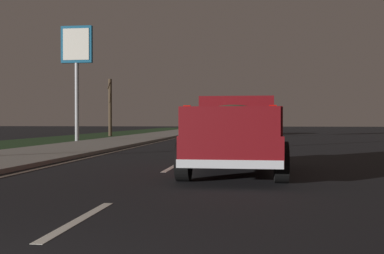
# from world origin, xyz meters

# --- Properties ---
(ground) EXTENTS (144.00, 144.00, 0.00)m
(ground) POSITION_xyz_m (27.00, 0.00, 0.00)
(ground) COLOR black
(sidewalk_shoulder) EXTENTS (108.00, 4.00, 0.12)m
(sidewalk_shoulder) POSITION_xyz_m (27.00, 5.70, 0.06)
(sidewalk_shoulder) COLOR gray
(sidewalk_shoulder) RESTS_ON ground
(grass_verge) EXTENTS (108.00, 6.00, 0.01)m
(grass_verge) POSITION_xyz_m (27.00, 10.70, 0.00)
(grass_verge) COLOR #1E3819
(grass_verge) RESTS_ON ground
(lane_markings) EXTENTS (108.00, 3.54, 0.01)m
(lane_markings) POSITION_xyz_m (28.72, 2.55, 0.00)
(lane_markings) COLOR silver
(lane_markings) RESTS_ON ground
(pickup_truck) EXTENTS (5.43, 2.29, 1.87)m
(pickup_truck) POSITION_xyz_m (9.50, -1.75, 0.98)
(pickup_truck) COLOR maroon
(pickup_truck) RESTS_ON ground
(sedan_red) EXTENTS (4.43, 2.08, 1.54)m
(sedan_red) POSITION_xyz_m (40.62, -1.51, 0.78)
(sedan_red) COLOR maroon
(sedan_red) RESTS_ON ground
(sedan_silver) EXTENTS (4.45, 2.10, 1.54)m
(sedan_silver) POSITION_xyz_m (38.39, 1.97, 0.78)
(sedan_silver) COLOR #B2B5BA
(sedan_silver) RESTS_ON ground
(gas_price_sign) EXTENTS (0.27, 1.90, 6.91)m
(gas_price_sign) POSITION_xyz_m (24.92, 8.32, 5.19)
(gas_price_sign) COLOR #99999E
(gas_price_sign) RESTS_ON ground
(bare_tree_far) EXTENTS (2.15, 0.71, 4.63)m
(bare_tree_far) POSITION_xyz_m (34.88, 9.41, 2.48)
(bare_tree_far) COLOR #423323
(bare_tree_far) RESTS_ON ground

